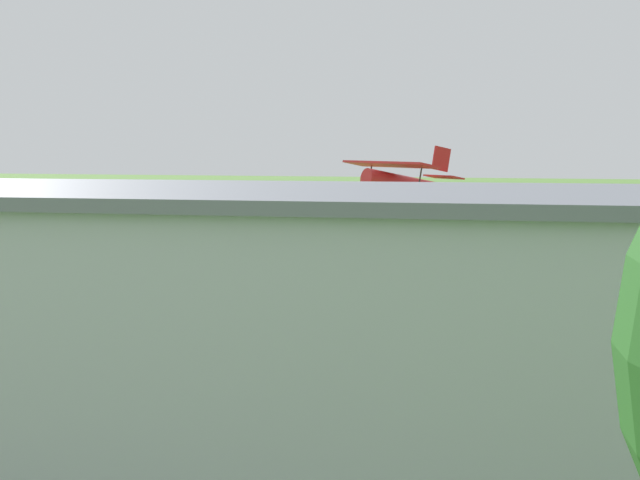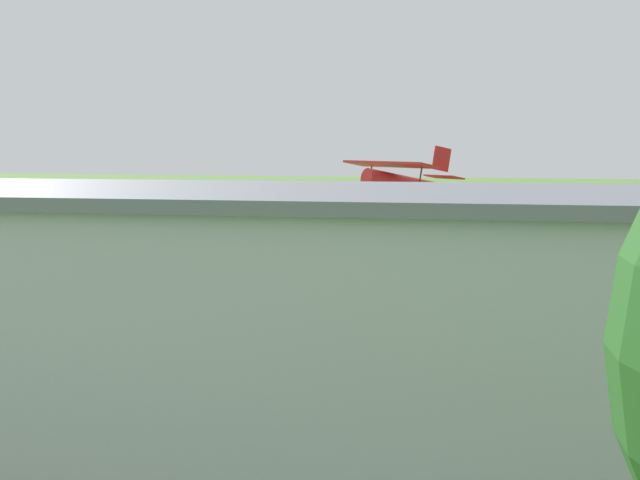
{
  "view_description": "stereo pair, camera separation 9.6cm",
  "coord_description": "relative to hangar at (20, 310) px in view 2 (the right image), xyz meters",
  "views": [
    {
      "loc": [
        -15.6,
        58.27,
        8.91
      ],
      "look_at": [
        -3.65,
        14.66,
        4.34
      ],
      "focal_mm": 52.9,
      "sensor_mm": 36.0,
      "label": 1
    },
    {
      "loc": [
        -15.69,
        58.25,
        8.91
      ],
      "look_at": [
        -3.65,
        14.66,
        4.34
      ],
      "focal_mm": 52.9,
      "sensor_mm": 36.0,
      "label": 2
    }
  ],
  "objects": [
    {
      "name": "person_by_parked_cars",
      "position": [
        -18.2,
        -12.63,
        -3.03
      ],
      "size": [
        0.51,
        0.51,
        1.64
      ],
      "color": "orange",
      "rests_on": "ground_plane"
    },
    {
      "name": "ground_plane",
      "position": [
        -0.86,
        -33.11,
        -3.84
      ],
      "size": [
        400.0,
        400.0,
        0.0
      ],
      "primitive_type": "plane",
      "color": "#568438"
    },
    {
      "name": "hangar",
      "position": [
        0.0,
        0.0,
        0.0
      ],
      "size": [
        40.36,
        13.28,
        7.67
      ],
      "color": "#B7BCC6",
      "rests_on": "ground_plane"
    },
    {
      "name": "biplane",
      "position": [
        -7.32,
        -25.41,
        2.94
      ],
      "size": [
        6.88,
        6.89,
        3.87
      ],
      "color": "#B21E1E"
    },
    {
      "name": "person_walking_on_apron",
      "position": [
        -15.51,
        -15.23,
        -3.0
      ],
      "size": [
        0.54,
        0.54,
        1.7
      ],
      "color": "#3F3F47",
      "rests_on": "ground_plane"
    }
  ]
}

